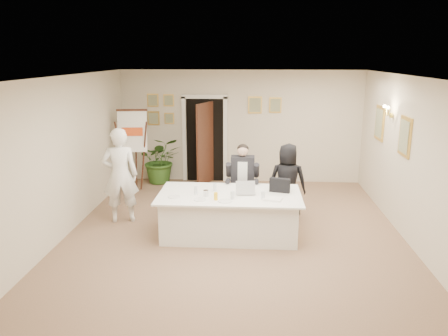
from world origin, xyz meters
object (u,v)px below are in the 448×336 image
conference_table (230,214)px  flip_chart (134,154)px  seated_man (242,180)px  potted_palm (161,160)px  laptop (246,186)px  oj_glass (216,196)px  paper_stack (272,199)px  standing_woman (287,181)px  steel_jug (206,193)px  standing_man (120,175)px  laptop_bag (280,185)px

conference_table → flip_chart: size_ratio=1.31×
seated_man → potted_palm: seated_man is taller
flip_chart → conference_table: bearing=-46.7°
conference_table → laptop: (0.28, 0.05, 0.52)m
oj_glass → paper_stack: bearing=4.2°
flip_chart → standing_woman: (3.46, -1.58, -0.13)m
seated_man → steel_jug: size_ratio=13.41×
standing_man → laptop: (2.40, -0.50, -0.01)m
seated_man → steel_jug: bearing=-108.3°
laptop → laptop_bag: 0.61m
laptop → oj_glass: bearing=-146.4°
potted_palm → laptop: potted_palm is taller
standing_man → laptop: size_ratio=5.20×
paper_stack → standing_woman: bearing=74.6°
conference_table → oj_glass: bearing=-120.6°
potted_palm → oj_glass: (1.70, -3.61, 0.25)m
steel_jug → oj_glass: bearing=-45.3°
potted_palm → oj_glass: 4.00m
conference_table → standing_man: size_ratio=1.36×
seated_man → oj_glass: 1.44m
standing_man → potted_palm: standing_man is taller
conference_table → standing_man: 2.25m
standing_woman → laptop: size_ratio=4.23×
standing_man → laptop: standing_man is taller
flip_chart → laptop: flip_chart is taller
standing_man → oj_glass: bearing=140.2°
standing_woman → potted_palm: size_ratio=1.27×
standing_man → laptop_bag: (3.00, -0.39, -0.02)m
standing_man → laptop: 2.45m
laptop → conference_table: bearing=-176.1°
laptop_bag → oj_glass: (-1.10, -0.52, -0.06)m
oj_glass → flip_chart: bearing=126.9°
potted_palm → paper_stack: (2.66, -3.54, 0.20)m
standing_woman → potted_palm: 3.78m
oj_glass → steel_jug: (-0.19, 0.19, -0.01)m
standing_woman → laptop: (-0.80, -0.90, 0.17)m
conference_table → laptop_bag: (0.88, 0.16, 0.51)m
conference_table → standing_woman: 1.48m
flip_chart → laptop_bag: size_ratio=5.29×
standing_woman → conference_table: bearing=47.4°
laptop → flip_chart: bearing=131.0°
seated_man → standing_man: bearing=-160.0°
flip_chart → standing_man: size_ratio=1.04×
steel_jug → flip_chart: bearing=126.3°
seated_man → oj_glass: seated_man is taller
flip_chart → standing_woman: bearing=-24.5°
standing_man → laptop_bag: size_ratio=5.10×
standing_woman → seated_man: bearing=1.8°
seated_man → oj_glass: (-0.41, -1.38, 0.10)m
conference_table → steel_jug: size_ratio=22.74×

